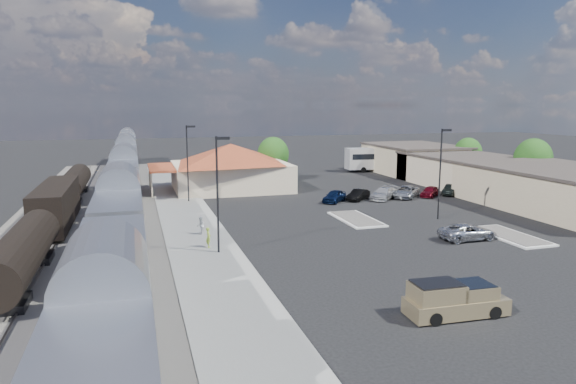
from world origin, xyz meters
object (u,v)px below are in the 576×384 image
object	(u,v)px
suv	(468,232)
coach_bus	(382,158)
pickup_truck	(456,300)
station_depot	(230,167)

from	to	relation	value
suv	coach_bus	size ratio (longest dim) A/B	0.39
pickup_truck	coach_bus	size ratio (longest dim) A/B	0.44
pickup_truck	suv	world-z (taller)	pickup_truck
station_depot	coach_bus	xyz separation A→B (m)	(28.56, 12.00, -0.81)
coach_bus	pickup_truck	bearing A→B (deg)	161.15
pickup_truck	suv	distance (m)	17.00
station_depot	pickup_truck	bearing A→B (deg)	-84.92
station_depot	suv	distance (m)	34.97
station_depot	suv	bearing A→B (deg)	-65.56
station_depot	suv	size ratio (longest dim) A/B	3.72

